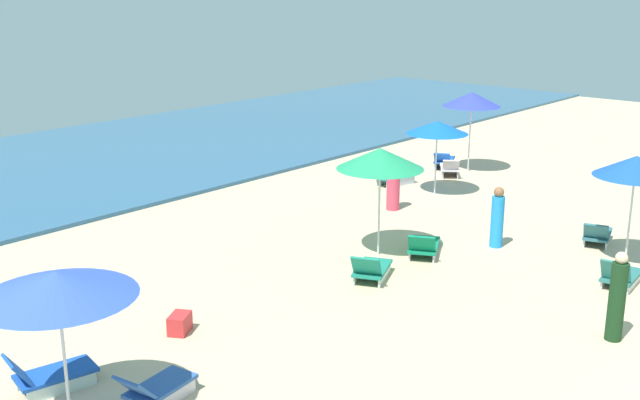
# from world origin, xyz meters

# --- Properties ---
(ocean) EXTENTS (60.00, 12.92, 0.12)m
(ocean) POSITION_xyz_m (0.00, 23.54, 0.06)
(ocean) COLOR #2F5E85
(ocean) RESTS_ON ground_plane
(umbrella_0) EXTENTS (2.08, 2.08, 2.64)m
(umbrella_0) POSITION_xyz_m (0.78, 9.59, 2.38)
(umbrella_0) COLOR silver
(umbrella_0) RESTS_ON ground_plane
(lounge_chair_0_0) EXTENTS (1.52, 1.15, 0.74)m
(lounge_chair_0_0) POSITION_xyz_m (-0.69, 8.70, 0.26)
(lounge_chair_0_0) COLOR silver
(lounge_chair_0_0) RESTS_ON ground_plane
(lounge_chair_0_1) EXTENTS (1.56, 1.24, 0.70)m
(lounge_chair_0_1) POSITION_xyz_m (1.41, 8.71, 0.25)
(lounge_chair_0_1) COLOR silver
(lounge_chair_0_1) RESTS_ON ground_plane
(umbrella_1) EXTENTS (1.90, 1.90, 2.30)m
(umbrella_1) POSITION_xyz_m (6.40, 11.63, 2.10)
(umbrella_1) COLOR silver
(umbrella_1) RESTS_ON ground_plane
(lounge_chair_1_0) EXTENTS (1.57, 0.85, 0.65)m
(lounge_chair_1_0) POSITION_xyz_m (6.43, 13.24, 0.27)
(lounge_chair_1_0) COLOR silver
(lounge_chair_1_0) RESTS_ON ground_plane
(umbrella_3) EXTENTS (2.29, 2.29, 2.42)m
(umbrella_3) POSITION_xyz_m (-8.23, 8.58, 2.23)
(umbrella_3) COLOR silver
(umbrella_3) RESTS_ON ground_plane
(lounge_chair_3_0) EXTENTS (1.46, 0.88, 0.72)m
(lounge_chair_3_0) POSITION_xyz_m (-7.91, 9.69, 0.27)
(lounge_chair_3_0) COLOR silver
(lounge_chair_3_0) RESTS_ON ground_plane
(lounge_chair_3_1) EXTENTS (1.39, 0.75, 0.70)m
(lounge_chair_3_1) POSITION_xyz_m (-7.06, 8.04, 0.27)
(lounge_chair_3_1) COLOR silver
(lounge_chair_3_1) RESTS_ON ground_plane
(umbrella_4) EXTENTS (1.88, 1.88, 2.60)m
(umbrella_4) POSITION_xyz_m (4.06, 4.83, 2.35)
(umbrella_4) COLOR silver
(umbrella_4) RESTS_ON ground_plane
(lounge_chair_4_0) EXTENTS (1.46, 0.95, 0.69)m
(lounge_chair_4_0) POSITION_xyz_m (5.01, 5.90, 0.25)
(lounge_chair_4_0) COLOR silver
(lounge_chair_4_0) RESTS_ON ground_plane
(lounge_chair_4_1) EXTENTS (1.38, 0.75, 0.74)m
(lounge_chair_4_1) POSITION_xyz_m (2.59, 4.41, 0.25)
(lounge_chair_4_1) COLOR silver
(lounge_chair_4_1) RESTS_ON ground_plane
(umbrella_5) EXTENTS (1.98, 1.98, 2.77)m
(umbrella_5) POSITION_xyz_m (9.73, 12.41, 2.52)
(umbrella_5) COLOR silver
(umbrella_5) RESTS_ON ground_plane
(lounge_chair_5_0) EXTENTS (1.33, 1.18, 0.69)m
(lounge_chair_5_0) POSITION_xyz_m (8.65, 12.49, 0.28)
(lounge_chair_5_0) COLOR silver
(lounge_chair_5_0) RESTS_ON ground_plane
(lounge_chair_5_1) EXTENTS (1.48, 1.07, 0.68)m
(lounge_chair_5_1) POSITION_xyz_m (9.52, 13.27, 0.27)
(lounge_chair_5_1) COLOR silver
(lounge_chair_5_1) RESTS_ON ground_plane
(beachgoer_1) EXTENTS (0.35, 0.35, 1.72)m
(beachgoer_1) POSITION_xyz_m (-0.09, 3.52, 0.82)
(beachgoer_1) COLOR #16361A
(beachgoer_1) RESTS_ON ground_plane
(beachgoer_2) EXTENTS (0.37, 0.37, 1.54)m
(beachgoer_2) POSITION_xyz_m (3.16, 7.72, 0.73)
(beachgoer_2) COLOR #208BDF
(beachgoer_2) RESTS_ON ground_plane
(beachgoer_3) EXTENTS (0.46, 0.46, 1.60)m
(beachgoer_3) POSITION_xyz_m (4.13, 11.59, 0.74)
(beachgoer_3) COLOR #E14059
(beachgoer_3) RESTS_ON ground_plane
(cooler_box_0) EXTENTS (0.60, 0.54, 0.36)m
(cooler_box_0) POSITION_xyz_m (-5.17, 9.79, 0.18)
(cooler_box_0) COLOR red
(cooler_box_0) RESTS_ON ground_plane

